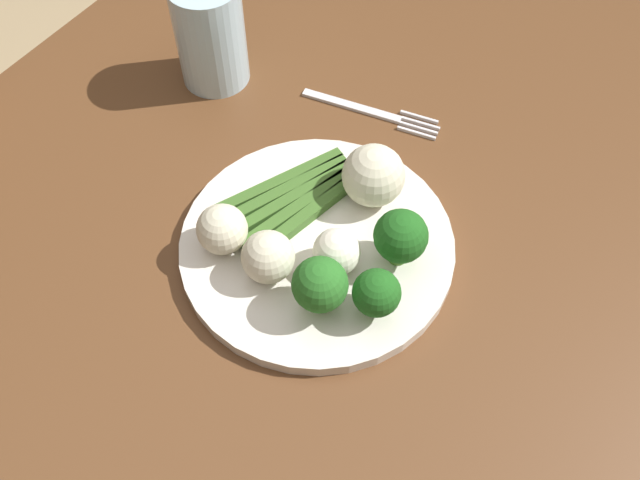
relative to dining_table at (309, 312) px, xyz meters
The scene contains 12 objects.
dining_table is the anchor object (origin of this frame).
plate 0.11m from the dining_table, 169.17° to the left, with size 0.27×0.27×0.01m, color silver.
asparagus_bundle 0.14m from the dining_table, 134.89° to the right, with size 0.16×0.11×0.01m.
broccoli_right 0.18m from the dining_table, 119.85° to the left, with size 0.05×0.05×0.06m.
broccoli_near_center 0.16m from the dining_table, 45.46° to the left, with size 0.05×0.05×0.06m.
broccoli_outer_edge 0.17m from the dining_table, 78.14° to the left, with size 0.04×0.04×0.05m.
cauliflower_mid 0.18m from the dining_table, behind, with size 0.06×0.06×0.06m, color beige.
cauliflower_near_fork 0.16m from the dining_table, 65.92° to the right, with size 0.05×0.05×0.05m, color beige.
cauliflower_back_right 0.15m from the dining_table, 28.37° to the right, with size 0.05×0.05×0.05m, color beige.
cauliflower_front 0.14m from the dining_table, 99.55° to the left, with size 0.05×0.05×0.05m, color white.
fork 0.24m from the dining_table, 166.91° to the right, with size 0.05×0.17×0.00m.
water_glass 0.33m from the dining_table, 124.62° to the right, with size 0.08×0.08×0.12m, color silver.
Camera 1 is at (0.30, 0.21, 1.35)m, focal length 39.12 mm.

